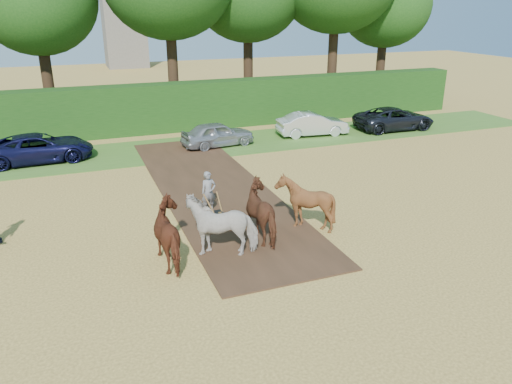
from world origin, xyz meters
name	(u,v)px	position (x,y,z in m)	size (l,w,h in m)	color
ground	(231,270)	(0.00, 0.00, 0.00)	(120.00, 120.00, 0.00)	gold
earth_strip	(213,189)	(1.50, 7.00, 0.03)	(4.50, 17.00, 0.05)	#472D1C
grass_verge	(152,151)	(0.00, 14.00, 0.01)	(50.00, 5.00, 0.03)	#38601E
hedgerow	(137,110)	(0.00, 18.50, 1.50)	(46.00, 1.60, 3.00)	#14380F
plough_team	(243,217)	(0.98, 1.59, 0.98)	(6.51, 5.04, 1.97)	#5A2516
parked_cars	(216,133)	(3.70, 13.94, 0.71)	(31.11, 3.22, 1.46)	white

